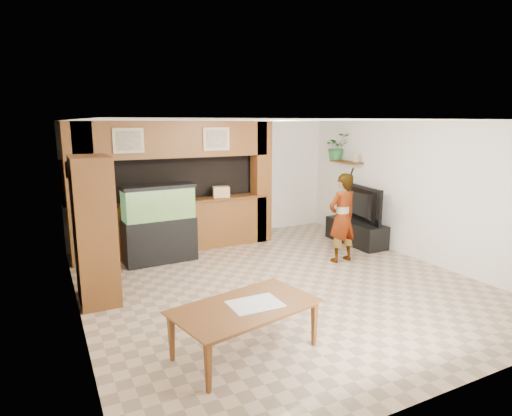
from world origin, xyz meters
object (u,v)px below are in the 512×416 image
aquarium (159,225)px  person (342,218)px  television (357,204)px  dining_table (247,330)px  pantry_cabinet (94,230)px

aquarium → person: (3.04, -1.51, 0.12)m
aquarium → television: bearing=-12.1°
aquarium → dining_table: 3.71m
person → aquarium: bearing=-31.4°
pantry_cabinet → dining_table: pantry_cabinet is taller
person → dining_table: bearing=30.9°
dining_table → aquarium: bearing=78.6°
pantry_cabinet → person: bearing=-2.1°
aquarium → person: bearing=-28.9°
person → dining_table: 3.75m
person → pantry_cabinet: bearing=-7.1°
pantry_cabinet → television: (5.35, 0.67, -0.19)m
pantry_cabinet → dining_table: 2.78m
aquarium → television: 4.14m
television → dining_table: television is taller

